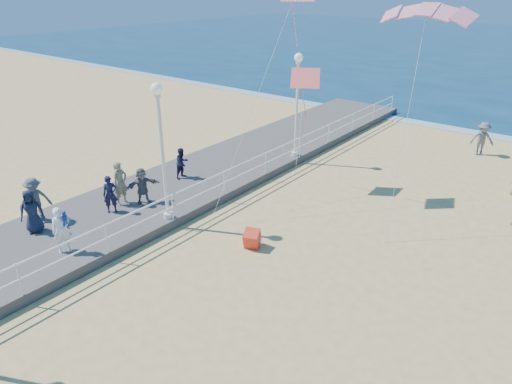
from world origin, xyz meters
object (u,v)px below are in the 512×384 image
Objects in this scene: spectator_5 at (142,185)px; spectator_2 at (35,200)px; spectator_7 at (182,163)px; lamp_post_far at (297,95)px; woman_holding_toddler at (61,230)px; spectator_0 at (110,194)px; spectator_6 at (120,183)px; beach_walker_a at (482,139)px; spectator_4 at (32,211)px; lamp_post_mid at (161,139)px; toddler_held at (66,220)px; box_kite at (252,240)px.

spectator_2 is at bearing 172.77° from spectator_5.
lamp_post_far is at bearing -25.21° from spectator_7.
woman_holding_toddler is 1.10× the size of spectator_5.
spectator_0 is 2.77m from spectator_2.
spectator_7 is (-0.08, 3.53, -0.20)m from spectator_6.
beach_walker_a is at bearing -4.87° from woman_holding_toddler.
spectator_6 reaches higher than spectator_7.
beach_walker_a is (10.57, 20.20, -0.30)m from spectator_4.
spectator_2 is 6.59m from spectator_7.
lamp_post_mid is 4.34m from toddler_held.
lamp_post_far is 9.54m from box_kite.
lamp_post_far is at bearing 89.99° from box_kite.
spectator_2 is 1.21× the size of spectator_7.
lamp_post_mid is at bearing 4.36° from woman_holding_toddler.
spectator_6 is (0.63, 3.46, 0.10)m from spectator_4.
toddler_held is (-0.77, -3.74, -2.06)m from lamp_post_mid.
woman_holding_toddler reaches higher than spectator_5.
woman_holding_toddler is 2.78× the size of box_kite.
lamp_post_mid reaches higher than spectator_4.
lamp_post_mid is 3.50× the size of spectator_5.
lamp_post_far is 2.84× the size of spectator_6.
beach_walker_a is (7.52, 16.39, -2.72)m from lamp_post_mid.
beach_walker_a is (9.94, 16.74, -0.39)m from spectator_6.
spectator_0 reaches higher than spectator_5.
toddler_held is at bearing -138.34° from beach_walker_a.
spectator_0 is at bearing 13.92° from spectator_4.
spectator_4 reaches higher than box_kite.
spectator_5 is at bearing 170.20° from lamp_post_mid.
spectator_2 reaches higher than spectator_0.
spectator_2 is (-3.81, -3.27, -2.37)m from lamp_post_mid.
box_kite is at bearing -83.20° from spectator_6.
woman_holding_toddler is at bearing -60.20° from spectator_4.
spectator_0 is (-1.38, 2.68, -0.43)m from toddler_held.
spectator_4 is 0.89× the size of beach_walker_a.
spectator_0 is at bearing -177.15° from spectator_7.
woman_holding_toddler is 1.08× the size of spectator_0.
spectator_2 is at bearing -107.25° from lamp_post_far.
spectator_4 is (-3.05, -3.81, -2.42)m from lamp_post_mid.
spectator_5 is 5.56m from box_kite.
lamp_post_far is 8.87× the size of box_kite.
lamp_post_far reaches higher than spectator_4.
spectator_2 is at bearing -139.34° from lamp_post_mid.
spectator_2 reaches higher than woman_holding_toddler.
spectator_6 reaches higher than woman_holding_toddler.
woman_holding_toddler reaches higher than toddler_held.
lamp_post_far is 13.15m from woman_holding_toddler.
lamp_post_mid is 4.78m from spectator_7.
lamp_post_far is 12.93m from toddler_held.
spectator_2 is (-3.04, 0.47, -0.31)m from toddler_held.
spectator_4 is at bearing 109.44° from toddler_held.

